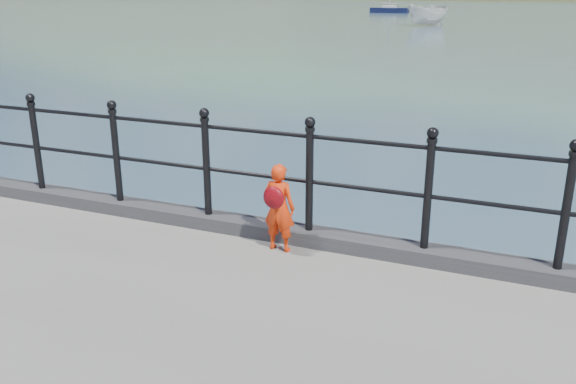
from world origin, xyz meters
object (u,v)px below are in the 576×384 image
at_px(child, 279,207).
at_px(sailboat_left, 389,10).
at_px(railing, 256,161).
at_px(launch_white, 428,15).

relative_size(child, sailboat_left, 0.12).
bearing_deg(sailboat_left, child, -76.92).
xyz_separation_m(railing, sailboat_left, (-18.24, 81.39, -1.48)).
bearing_deg(launch_white, sailboat_left, 141.11).
bearing_deg(launch_white, child, -50.63).
height_order(railing, child, railing).
bearing_deg(child, sailboat_left, -75.55).
relative_size(launch_white, sailboat_left, 0.68).
height_order(child, launch_white, launch_white).
xyz_separation_m(launch_white, sailboat_left, (-10.19, 27.21, -0.66)).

